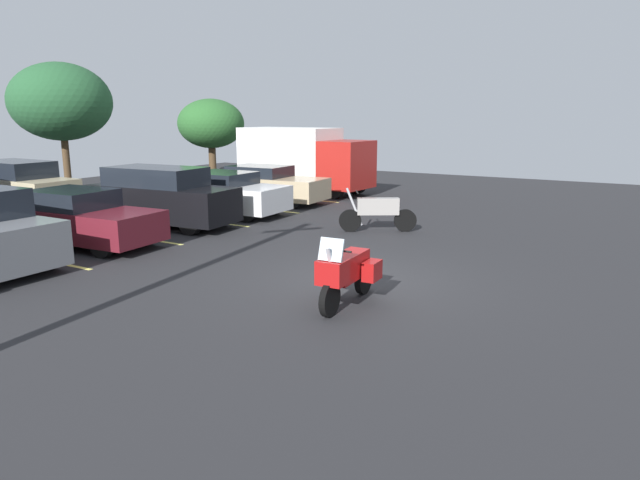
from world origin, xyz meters
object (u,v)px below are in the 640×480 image
object	(u,v)px
motorcycle_touring	(346,272)
car_far_champagne	(20,186)
car_tan	(265,185)
car_maroon	(80,219)
car_black	(161,197)
box_truck	(303,159)
car_white	(224,194)
motorcycle_second	(377,212)

from	to	relation	value
motorcycle_touring	car_far_champagne	distance (m)	15.74
car_tan	car_far_champagne	size ratio (longest dim) A/B	1.07
car_maroon	motorcycle_touring	bearing A→B (deg)	-95.31
car_black	box_truck	xyz separation A→B (m)	(8.82, 0.35, 0.59)
car_white	car_far_champagne	distance (m)	7.71
car_white	motorcycle_second	bearing A→B (deg)	-89.96
box_truck	motorcycle_touring	bearing A→B (deg)	-144.87
car_black	car_maroon	bearing A→B (deg)	-177.52
car_maroon	car_far_champagne	distance (m)	7.43
motorcycle_touring	box_truck	bearing A→B (deg)	35.13
car_black	car_far_champagne	bearing A→B (deg)	93.01
car_maroon	car_black	xyz separation A→B (m)	(3.07, 0.13, 0.20)
motorcycle_touring	car_maroon	size ratio (longest dim) A/B	0.46
motorcycle_touring	car_far_champagne	size ratio (longest dim) A/B	0.46
car_black	car_far_champagne	xyz separation A→B (m)	(-0.36, 6.79, -0.04)
car_white	car_far_champagne	xyz separation A→B (m)	(-2.94, 7.13, 0.14)
car_black	car_white	size ratio (longest dim) A/B	1.09
car_maroon	car_far_champagne	world-z (taller)	car_far_champagne
car_far_champagne	car_white	bearing A→B (deg)	-67.55
car_black	box_truck	bearing A→B (deg)	2.28
car_white	box_truck	xyz separation A→B (m)	(6.23, 0.69, 0.77)
car_tan	car_white	bearing A→B (deg)	-173.00
car_maroon	car_white	size ratio (longest dim) A/B	1.02
motorcycle_touring	motorcycle_second	bearing A→B (deg)	20.18
motorcycle_touring	motorcycle_second	size ratio (longest dim) A/B	1.03
car_far_champagne	box_truck	bearing A→B (deg)	-35.05
car_white	box_truck	size ratio (longest dim) A/B	0.73
motorcycle_second	car_far_champagne	xyz separation A→B (m)	(-2.95, 12.98, 0.28)
motorcycle_touring	car_white	distance (m)	10.44
car_maroon	motorcycle_second	bearing A→B (deg)	-46.98
motorcycle_second	box_truck	world-z (taller)	box_truck
car_black	car_tan	distance (m)	5.52
car_tan	car_far_champagne	bearing A→B (deg)	130.93
car_black	box_truck	distance (m)	8.84
car_maroon	car_far_champagne	xyz separation A→B (m)	(2.71, 6.92, 0.16)
car_far_champagne	motorcycle_second	bearing A→B (deg)	-77.21
car_white	car_far_champagne	size ratio (longest dim) A/B	0.98
motorcycle_touring	box_truck	distance (m)	15.51
car_maroon	box_truck	size ratio (longest dim) A/B	0.74
motorcycle_touring	car_white	size ratio (longest dim) A/B	0.47
car_white	car_tan	distance (m)	2.95
car_black	car_tan	world-z (taller)	car_black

